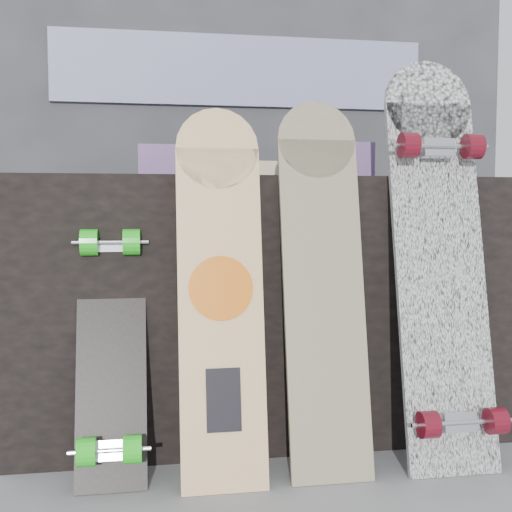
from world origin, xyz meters
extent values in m
plane|color=slate|center=(0.00, 0.00, 0.00)|extent=(60.00, 60.00, 0.00)
cube|color=black|center=(0.00, 0.50, 0.40)|extent=(1.60, 0.60, 0.80)
cube|color=#313035|center=(0.00, 1.35, 1.10)|extent=(2.40, 0.20, 2.20)
cube|color=navy|center=(0.00, 1.24, 1.30)|extent=(1.60, 0.02, 0.30)
cube|color=#54356C|center=(-0.34, 0.47, 0.85)|extent=(0.18, 0.12, 0.10)
cube|color=#54356C|center=(0.25, 0.51, 0.86)|extent=(0.14, 0.14, 0.12)
cube|color=#D1B78C|center=(-0.02, 0.53, 0.83)|extent=(0.22, 0.10, 0.06)
cube|color=beige|center=(-0.22, 0.08, 0.43)|extent=(0.22, 0.18, 0.87)
cylinder|color=beige|center=(-0.22, 0.16, 0.87)|extent=(0.22, 0.06, 0.22)
cylinder|color=orange|center=(-0.22, 0.08, 0.50)|extent=(0.17, 0.03, 0.16)
cube|color=black|center=(-0.22, 0.03, 0.23)|extent=(0.09, 0.03, 0.16)
cube|color=beige|center=(0.06, 0.10, 0.45)|extent=(0.22, 0.21, 0.90)
cylinder|color=beige|center=(0.06, 0.20, 0.90)|extent=(0.22, 0.06, 0.22)
cube|color=white|center=(0.40, 0.11, 0.50)|extent=(0.26, 0.24, 1.01)
cylinder|color=white|center=(0.40, 0.22, 1.01)|extent=(0.26, 0.07, 0.26)
cube|color=silver|center=(0.40, -0.01, 0.15)|extent=(0.09, 0.04, 0.06)
cylinder|color=#520B16|center=(0.30, -0.03, 0.15)|extent=(0.05, 0.07, 0.07)
cylinder|color=#520B16|center=(0.49, -0.03, 0.15)|extent=(0.04, 0.07, 0.07)
cube|color=silver|center=(0.40, 0.15, 0.87)|extent=(0.09, 0.04, 0.06)
cylinder|color=#520B16|center=(0.30, 0.13, 0.88)|extent=(0.05, 0.07, 0.07)
cylinder|color=#520B16|center=(0.49, 0.13, 0.88)|extent=(0.04, 0.07, 0.07)
cube|color=black|center=(-0.50, 0.17, 0.35)|extent=(0.18, 0.26, 0.70)
cylinder|color=black|center=(-0.50, 0.29, 0.70)|extent=(0.18, 0.07, 0.17)
cube|color=silver|center=(-0.50, 0.04, 0.11)|extent=(0.09, 0.04, 0.06)
cylinder|color=#23CD1D|center=(-0.56, 0.02, 0.12)|extent=(0.04, 0.07, 0.07)
cylinder|color=#23CD1D|center=(-0.45, 0.02, 0.12)|extent=(0.05, 0.07, 0.07)
cube|color=silver|center=(-0.50, 0.21, 0.61)|extent=(0.09, 0.04, 0.06)
cylinder|color=#23CD1D|center=(-0.56, 0.19, 0.62)|extent=(0.04, 0.07, 0.07)
cylinder|color=#23CD1D|center=(-0.45, 0.19, 0.62)|extent=(0.05, 0.07, 0.07)
camera|label=1|loc=(-0.40, -1.54, 0.71)|focal=45.00mm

